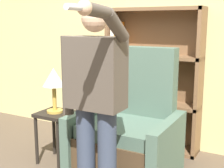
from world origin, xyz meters
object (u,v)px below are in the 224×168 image
Objects in this scene: table_lamp at (54,80)px; armchair at (128,137)px; person_standing at (95,98)px; side_table at (55,123)px; bookcase at (147,80)px.

armchair is at bearing 7.86° from table_lamp.
person_standing is (0.03, -0.66, 0.55)m from armchair.
person_standing is at bearing -32.86° from side_table.
bookcase reaches higher than person_standing.
side_table is (-0.85, 0.55, -0.51)m from person_standing.
table_lamp is at bearing -125.93° from bookcase.
armchair is (0.15, -0.82, -0.43)m from bookcase.
side_table is at bearing -125.93° from bookcase.
bookcase reaches higher than table_lamp.
table_lamp is (-0.67, -0.93, 0.09)m from bookcase.
armchair reaches higher than side_table.
bookcase is at bearing 96.88° from person_standing.
bookcase is at bearing 54.07° from table_lamp.
bookcase is 1.15m from table_lamp.
bookcase is 2.98× the size of side_table.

